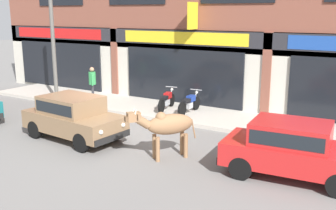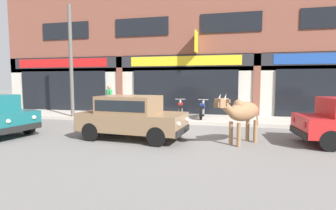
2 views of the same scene
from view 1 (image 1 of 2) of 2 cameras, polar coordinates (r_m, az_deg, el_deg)
name	(u,v)px [view 1 (image 1 of 2)]	position (r m, az deg, el deg)	size (l,w,h in m)	color
ground_plane	(111,134)	(13.90, -8.21, -4.15)	(90.00, 90.00, 0.00)	slate
sidewalk	(166,110)	(16.71, -0.33, -0.78)	(19.00, 2.83, 0.14)	#B7AFA3
shop_building	(186,17)	(17.66, 2.57, 12.62)	(23.00, 1.40, 8.31)	brown
cow	(167,125)	(11.21, -0.16, -2.92)	(1.50, 1.82, 1.61)	#936B47
car_1	(292,147)	(10.48, 17.62, -5.83)	(3.71, 1.89, 1.46)	black
car_2	(73,115)	(13.37, -13.62, -1.47)	(3.72, 1.90, 1.46)	black
motorcycle_0	(167,100)	(16.50, -0.19, 0.66)	(0.61, 1.79, 0.88)	black
motorcycle_1	(189,104)	(15.96, 3.12, 0.20)	(0.52, 1.81, 0.88)	black
pedestrian	(92,81)	(18.12, -10.92, 3.49)	(0.35, 0.40, 1.60)	#2D2D33
utility_pole	(53,39)	(18.82, -16.36, 9.11)	(0.18, 0.18, 5.59)	#595651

